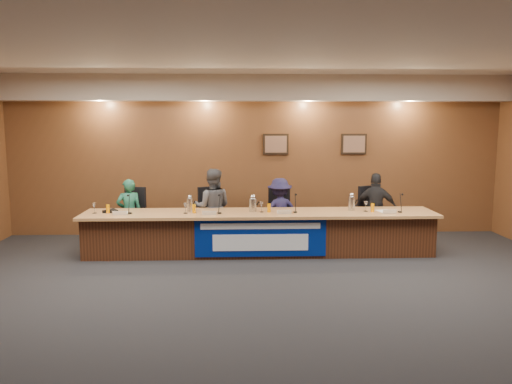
% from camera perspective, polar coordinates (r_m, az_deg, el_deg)
% --- Properties ---
extents(floor, '(10.00, 10.00, 0.00)m').
position_cam_1_polar(floor, '(6.58, 1.35, -12.46)').
color(floor, black).
rests_on(floor, ground).
extents(ceiling, '(10.00, 8.00, 0.04)m').
position_cam_1_polar(ceiling, '(6.23, 1.45, 16.31)').
color(ceiling, silver).
rests_on(ceiling, wall_back).
extents(wall_back, '(10.00, 0.04, 3.20)m').
position_cam_1_polar(wall_back, '(10.18, -0.00, 4.09)').
color(wall_back, brown).
rests_on(wall_back, floor).
extents(soffit, '(10.00, 0.50, 0.50)m').
position_cam_1_polar(soffit, '(9.93, 0.05, 11.78)').
color(soffit, beige).
rests_on(soffit, wall_back).
extents(dais_body, '(6.00, 0.80, 0.70)m').
position_cam_1_polar(dais_body, '(8.78, 0.39, -4.81)').
color(dais_body, '#412112').
rests_on(dais_body, floor).
extents(dais_top, '(6.10, 0.95, 0.05)m').
position_cam_1_polar(dais_top, '(8.66, 0.41, -2.46)').
color(dais_top, '#B07A47').
rests_on(dais_top, dais_body).
extents(banner, '(2.20, 0.02, 0.65)m').
position_cam_1_polar(banner, '(8.37, 0.52, -5.24)').
color(banner, navy).
rests_on(banner, dais_body).
extents(banner_text_upper, '(2.00, 0.01, 0.10)m').
position_cam_1_polar(banner_text_upper, '(8.31, 0.53, -3.92)').
color(banner_text_upper, silver).
rests_on(banner_text_upper, banner).
extents(banner_text_lower, '(1.60, 0.01, 0.28)m').
position_cam_1_polar(banner_text_lower, '(8.38, 0.53, -5.80)').
color(banner_text_lower, silver).
rests_on(banner_text_lower, banner).
extents(wall_photo_left, '(0.52, 0.04, 0.42)m').
position_cam_1_polar(wall_photo_left, '(10.16, 2.27, 5.48)').
color(wall_photo_left, black).
rests_on(wall_photo_left, wall_back).
extents(wall_photo_right, '(0.52, 0.04, 0.42)m').
position_cam_1_polar(wall_photo_right, '(10.41, 11.12, 5.40)').
color(wall_photo_right, black).
rests_on(wall_photo_right, wall_back).
extents(panelist_a, '(0.53, 0.42, 1.26)m').
position_cam_1_polar(panelist_a, '(9.52, -14.28, -2.32)').
color(panelist_a, '#1D5B44').
rests_on(panelist_a, floor).
extents(panelist_b, '(0.73, 0.58, 1.45)m').
position_cam_1_polar(panelist_b, '(9.30, -4.99, -1.76)').
color(panelist_b, '#49494F').
rests_on(panelist_b, floor).
extents(panelist_c, '(0.90, 0.64, 1.26)m').
position_cam_1_polar(panelist_c, '(9.34, 2.72, -2.27)').
color(panelist_c, '#1B183B').
rests_on(panelist_c, floor).
extents(panelist_d, '(0.85, 0.55, 1.35)m').
position_cam_1_polar(panelist_d, '(9.66, 13.53, -1.88)').
color(panelist_d, black).
rests_on(panelist_d, floor).
extents(office_chair_a, '(0.59, 0.59, 0.08)m').
position_cam_1_polar(office_chair_a, '(9.65, -14.13, -3.10)').
color(office_chair_a, black).
rests_on(office_chair_a, floor).
extents(office_chair_b, '(0.63, 0.63, 0.08)m').
position_cam_1_polar(office_chair_b, '(9.45, -4.94, -3.11)').
color(office_chair_b, black).
rests_on(office_chair_b, floor).
extents(office_chair_c, '(0.51, 0.51, 0.08)m').
position_cam_1_polar(office_chair_c, '(9.47, 2.66, -3.07)').
color(office_chair_c, black).
rests_on(office_chair_c, floor).
extents(office_chair_d, '(0.62, 0.62, 0.08)m').
position_cam_1_polar(office_chair_d, '(9.79, 13.33, -2.91)').
color(office_chair_d, black).
rests_on(office_chair_d, floor).
extents(nameplate_a, '(0.24, 0.08, 0.10)m').
position_cam_1_polar(nameplate_a, '(8.65, -15.32, -2.29)').
color(nameplate_a, white).
rests_on(nameplate_a, dais_top).
extents(microphone_a, '(0.07, 0.07, 0.02)m').
position_cam_1_polar(microphone_a, '(8.76, -14.22, -2.35)').
color(microphone_a, black).
rests_on(microphone_a, dais_top).
extents(juice_glass_a, '(0.06, 0.06, 0.15)m').
position_cam_1_polar(juice_glass_a, '(8.89, -16.57, -1.86)').
color(juice_glass_a, orange).
rests_on(juice_glass_a, dais_top).
extents(water_glass_a, '(0.08, 0.08, 0.18)m').
position_cam_1_polar(water_glass_a, '(8.94, -17.99, -1.77)').
color(water_glass_a, silver).
rests_on(water_glass_a, dais_top).
extents(nameplate_b, '(0.24, 0.08, 0.10)m').
position_cam_1_polar(nameplate_b, '(8.39, -5.38, -2.35)').
color(nameplate_b, white).
rests_on(nameplate_b, dais_top).
extents(microphone_b, '(0.07, 0.07, 0.02)m').
position_cam_1_polar(microphone_b, '(8.52, -4.20, -2.41)').
color(microphone_b, black).
rests_on(microphone_b, dais_top).
extents(juice_glass_b, '(0.06, 0.06, 0.15)m').
position_cam_1_polar(juice_glass_b, '(8.61, -7.10, -1.91)').
color(juice_glass_b, orange).
rests_on(juice_glass_b, dais_top).
extents(water_glass_b, '(0.08, 0.08, 0.18)m').
position_cam_1_polar(water_glass_b, '(8.59, -8.06, -1.85)').
color(water_glass_b, silver).
rests_on(water_glass_b, dais_top).
extents(nameplate_c, '(0.24, 0.08, 0.10)m').
position_cam_1_polar(nameplate_c, '(8.44, 3.26, -2.26)').
color(nameplate_c, white).
rests_on(nameplate_c, dais_top).
extents(microphone_c, '(0.07, 0.07, 0.02)m').
position_cam_1_polar(microphone_c, '(8.62, 4.49, -2.30)').
color(microphone_c, black).
rests_on(microphone_c, dais_top).
extents(juice_glass_c, '(0.06, 0.06, 0.15)m').
position_cam_1_polar(juice_glass_c, '(8.62, 1.49, -1.84)').
color(juice_glass_c, orange).
rests_on(juice_glass_c, dais_top).
extents(water_glass_c, '(0.08, 0.08, 0.18)m').
position_cam_1_polar(water_glass_c, '(8.61, 0.63, -1.74)').
color(water_glass_c, silver).
rests_on(water_glass_c, dais_top).
extents(nameplate_d, '(0.24, 0.08, 0.10)m').
position_cam_1_polar(nameplate_d, '(8.78, 15.04, -2.13)').
color(nameplate_d, white).
rests_on(nameplate_d, dais_top).
extents(microphone_d, '(0.07, 0.07, 0.02)m').
position_cam_1_polar(microphone_d, '(8.97, 16.11, -2.19)').
color(microphone_d, black).
rests_on(microphone_d, dais_top).
extents(juice_glass_d, '(0.06, 0.06, 0.15)m').
position_cam_1_polar(juice_glass_d, '(8.88, 13.18, -1.76)').
color(juice_glass_d, orange).
rests_on(juice_glass_d, dais_top).
extents(water_glass_d, '(0.08, 0.08, 0.18)m').
position_cam_1_polar(water_glass_d, '(8.88, 12.43, -1.63)').
color(water_glass_d, silver).
rests_on(water_glass_d, dais_top).
extents(carafe_left, '(0.11, 0.11, 0.24)m').
position_cam_1_polar(carafe_left, '(8.76, -7.57, -1.45)').
color(carafe_left, silver).
rests_on(carafe_left, dais_top).
extents(carafe_mid, '(0.13, 0.13, 0.23)m').
position_cam_1_polar(carafe_mid, '(8.67, -0.36, -1.52)').
color(carafe_mid, silver).
rests_on(carafe_mid, dais_top).
extents(carafe_right, '(0.12, 0.12, 0.25)m').
position_cam_1_polar(carafe_right, '(8.94, 10.86, -1.29)').
color(carafe_right, silver).
rests_on(carafe_right, dais_top).
extents(speakerphone, '(0.32, 0.32, 0.05)m').
position_cam_1_polar(speakerphone, '(8.96, -16.19, -2.10)').
color(speakerphone, black).
rests_on(speakerphone, dais_top).
extents(paper_stack, '(0.26, 0.33, 0.01)m').
position_cam_1_polar(paper_stack, '(8.99, 14.48, -2.14)').
color(paper_stack, white).
rests_on(paper_stack, dais_top).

